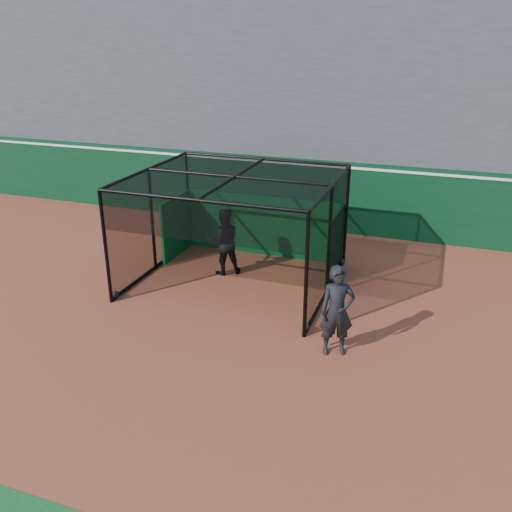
% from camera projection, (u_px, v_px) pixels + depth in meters
% --- Properties ---
extents(ground, '(120.00, 120.00, 0.00)m').
position_uv_depth(ground, '(180.00, 336.00, 12.60)').
color(ground, brown).
rests_on(ground, ground).
extents(outfield_wall, '(50.00, 0.50, 2.50)m').
position_uv_depth(outfield_wall, '(286.00, 191.00, 19.52)').
color(outfield_wall, '#093419').
rests_on(outfield_wall, ground).
extents(grandstand, '(50.00, 7.85, 8.95)m').
position_uv_depth(grandstand, '(315.00, 89.00, 21.60)').
color(grandstand, '#4C4C4F').
rests_on(grandstand, ground).
extents(batting_cage, '(5.30, 4.75, 3.03)m').
position_uv_depth(batting_cage, '(236.00, 231.00, 14.86)').
color(batting_cage, black).
rests_on(batting_cage, ground).
extents(batter, '(1.21, 1.15, 1.96)m').
position_uv_depth(batter, '(224.00, 241.00, 15.58)').
color(batter, black).
rests_on(batter, ground).
extents(on_deck_player, '(0.88, 0.74, 2.05)m').
position_uv_depth(on_deck_player, '(337.00, 311.00, 11.56)').
color(on_deck_player, black).
rests_on(on_deck_player, ground).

